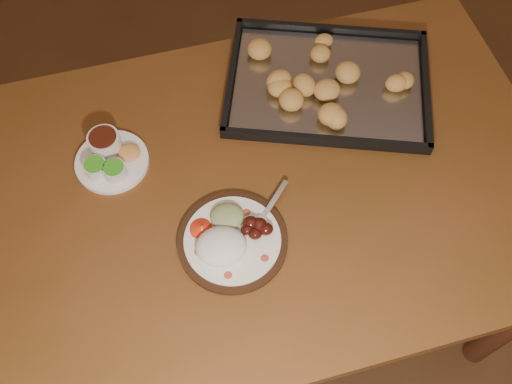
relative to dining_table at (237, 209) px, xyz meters
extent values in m
plane|color=brown|center=(0.29, -0.24, -0.65)|extent=(4.00, 4.00, 0.00)
cube|color=brown|center=(0.00, 0.00, 0.08)|extent=(1.62, 1.12, 0.04)
cylinder|color=#4B2616|center=(0.61, 0.48, -0.30)|extent=(0.07, 0.07, 0.71)
cylinder|color=black|center=(-0.02, -0.13, 0.10)|extent=(0.24, 0.24, 0.01)
cylinder|color=white|center=(-0.02, -0.13, 0.11)|extent=(0.21, 0.21, 0.01)
ellipsoid|color=#BE3D2D|center=(-0.04, -0.21, 0.11)|extent=(0.02, 0.02, 0.00)
ellipsoid|color=#BE3D2D|center=(0.04, -0.18, 0.11)|extent=(0.02, 0.02, 0.00)
ellipsoid|color=#BE3D2D|center=(0.02, -0.07, 0.11)|extent=(0.02, 0.02, 0.00)
ellipsoid|color=#BE3D2D|center=(-0.09, -0.15, 0.11)|extent=(0.02, 0.02, 0.00)
ellipsoid|color=white|center=(-0.04, -0.15, 0.13)|extent=(0.14, 0.14, 0.05)
ellipsoid|color=#49120A|center=(0.03, -0.13, 0.13)|extent=(0.03, 0.03, 0.02)
ellipsoid|color=#49120A|center=(0.04, -0.11, 0.13)|extent=(0.03, 0.03, 0.02)
ellipsoid|color=#49120A|center=(0.02, -0.10, 0.13)|extent=(0.03, 0.03, 0.02)
ellipsoid|color=#49120A|center=(0.05, -0.12, 0.13)|extent=(0.03, 0.03, 0.02)
ellipsoid|color=#49120A|center=(0.01, -0.12, 0.13)|extent=(0.03, 0.03, 0.02)
ellipsoid|color=#49120A|center=(0.04, -0.12, 0.13)|extent=(0.03, 0.03, 0.02)
ellipsoid|color=tan|center=(-0.03, -0.08, 0.12)|extent=(0.10, 0.09, 0.03)
cone|color=red|center=(-0.08, -0.10, 0.12)|extent=(0.08, 0.07, 0.02)
cube|color=white|center=(0.08, -0.05, 0.12)|extent=(0.08, 0.10, 0.00)
cube|color=white|center=(0.04, -0.10, 0.12)|extent=(0.03, 0.04, 0.00)
cylinder|color=white|center=(0.04, -0.12, 0.12)|extent=(0.02, 0.02, 0.00)
cylinder|color=white|center=(0.03, -0.12, 0.12)|extent=(0.02, 0.02, 0.00)
cylinder|color=white|center=(0.03, -0.11, 0.12)|extent=(0.02, 0.02, 0.00)
cylinder|color=white|center=(0.03, -0.11, 0.12)|extent=(0.02, 0.02, 0.00)
cylinder|color=white|center=(-0.28, 0.10, 0.10)|extent=(0.17, 0.17, 0.01)
cylinder|color=silver|center=(-0.31, 0.07, 0.13)|extent=(0.05, 0.05, 0.03)
cylinder|color=green|center=(-0.31, 0.07, 0.14)|extent=(0.05, 0.05, 0.00)
cylinder|color=silver|center=(-0.27, 0.06, 0.13)|extent=(0.05, 0.05, 0.03)
cylinder|color=green|center=(-0.27, 0.06, 0.14)|extent=(0.05, 0.05, 0.00)
cylinder|color=silver|center=(-0.29, 0.14, 0.13)|extent=(0.07, 0.07, 0.04)
cylinder|color=#3A140A|center=(-0.29, 0.14, 0.15)|extent=(0.06, 0.06, 0.00)
ellipsoid|color=#DB9A4D|center=(-0.24, 0.11, 0.12)|extent=(0.05, 0.05, 0.02)
cube|color=black|center=(0.26, 0.27, 0.10)|extent=(0.56, 0.46, 0.01)
cube|color=black|center=(0.29, 0.44, 0.12)|extent=(0.49, 0.12, 0.02)
cube|color=black|center=(0.22, 0.10, 0.12)|extent=(0.49, 0.12, 0.02)
cube|color=black|center=(0.49, 0.22, 0.12)|extent=(0.09, 0.36, 0.02)
cube|color=black|center=(0.02, 0.32, 0.12)|extent=(0.09, 0.36, 0.02)
cube|color=#B5B4B8|center=(0.26, 0.27, 0.11)|extent=(0.52, 0.42, 0.00)
ellipsoid|color=gold|center=(0.32, 0.26, 0.13)|extent=(0.06, 0.05, 0.04)
ellipsoid|color=gold|center=(0.38, 0.28, 0.13)|extent=(0.07, 0.07, 0.04)
ellipsoid|color=gold|center=(0.32, 0.35, 0.13)|extent=(0.07, 0.08, 0.04)
ellipsoid|color=gold|center=(0.29, 0.32, 0.13)|extent=(0.06, 0.06, 0.04)
ellipsoid|color=gold|center=(0.24, 0.36, 0.13)|extent=(0.07, 0.07, 0.04)
ellipsoid|color=gold|center=(0.22, 0.31, 0.13)|extent=(0.08, 0.08, 0.04)
ellipsoid|color=gold|center=(0.14, 0.31, 0.13)|extent=(0.07, 0.06, 0.04)
ellipsoid|color=gold|center=(0.17, 0.26, 0.13)|extent=(0.07, 0.06, 0.04)
ellipsoid|color=gold|center=(0.14, 0.25, 0.13)|extent=(0.08, 0.08, 0.04)
ellipsoid|color=gold|center=(0.20, 0.19, 0.13)|extent=(0.07, 0.07, 0.04)
ellipsoid|color=gold|center=(0.26, 0.23, 0.13)|extent=(0.06, 0.06, 0.04)
ellipsoid|color=gold|center=(0.32, 0.19, 0.13)|extent=(0.07, 0.08, 0.04)
ellipsoid|color=gold|center=(0.32, 0.20, 0.13)|extent=(0.07, 0.07, 0.04)
camera|label=1|loc=(-0.02, -0.64, 1.23)|focal=40.00mm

